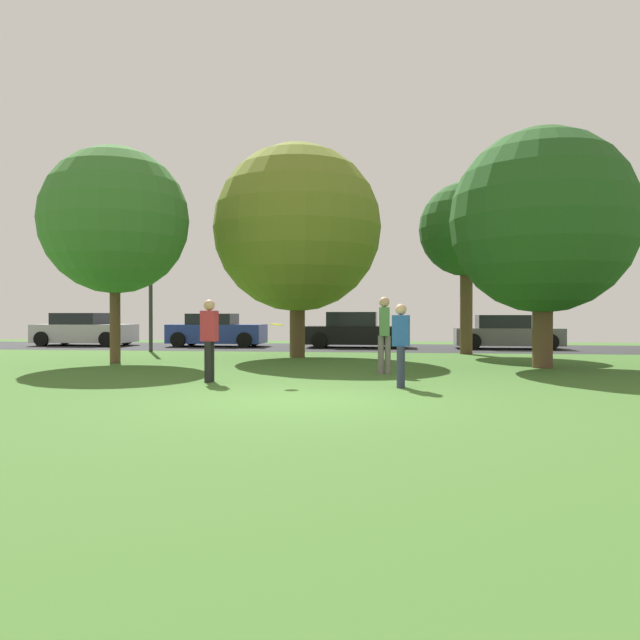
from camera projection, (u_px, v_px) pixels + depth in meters
ground_plane at (297, 400)px, 10.23m from camera, size 44.00×44.00×0.00m
road_strip at (362, 348)px, 26.09m from camera, size 44.00×6.40×0.01m
maple_tree_near at (543, 221)px, 16.37m from camera, size 4.80×4.80×6.23m
oak_tree_left at (115, 221)px, 17.94m from camera, size 4.18×4.18×6.17m
maple_tree_far at (297, 228)px, 20.34m from camera, size 5.41×5.41×6.89m
birch_tree_lone at (466, 230)px, 21.96m from camera, size 3.29×3.29×6.02m
person_thrower at (401, 342)px, 11.99m from camera, size 0.34×0.30×1.60m
person_catcher at (209, 336)px, 12.94m from camera, size 0.34×0.30×1.70m
person_bystander at (384, 331)px, 14.70m from camera, size 0.30×0.34×1.80m
frisbee_disc at (277, 325)px, 12.59m from camera, size 0.30×0.30×0.05m
parked_car_silver at (84, 330)px, 27.86m from camera, size 4.24×2.10×1.44m
parked_car_blue at (216, 331)px, 27.05m from camera, size 4.07×1.93×1.41m
parked_car_black at (356, 331)px, 26.17m from camera, size 4.21×1.95×1.48m
parked_car_grey at (506, 333)px, 25.22m from camera, size 4.15×1.94×1.36m
street_lamp_post at (151, 291)px, 23.31m from camera, size 0.14×0.14×4.50m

